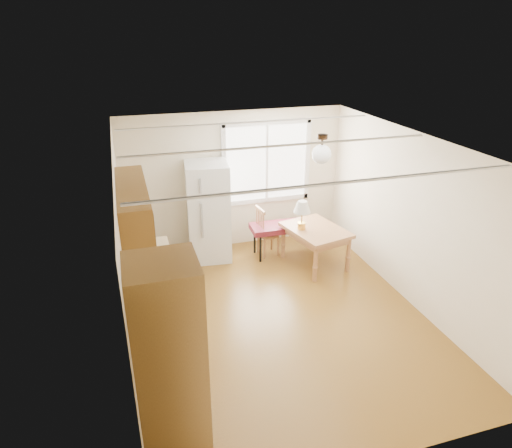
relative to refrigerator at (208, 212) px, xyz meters
name	(u,v)px	position (x,y,z in m)	size (l,w,h in m)	color
room_shell	(281,237)	(0.57, -2.12, 0.39)	(4.60, 5.60, 2.62)	#593812
kitchen_run	(157,312)	(-1.14, -2.75, -0.02)	(0.65, 3.40, 2.20)	brown
window_unit	(267,162)	(1.17, 0.35, 0.69)	(1.64, 0.05, 1.51)	white
pendant_light	(322,153)	(1.27, -1.72, 1.37)	(0.26, 0.26, 0.40)	black
refrigerator	(208,212)	(0.00, 0.00, 0.00)	(0.78, 0.78, 1.73)	silver
bench	(286,227)	(1.34, -0.28, -0.34)	(1.28, 0.51, 0.58)	#591520
dining_table	(316,234)	(1.67, -0.82, -0.29)	(1.04, 1.24, 0.68)	#98623A
chair	(264,229)	(0.94, -0.23, -0.35)	(0.41, 0.40, 0.90)	#98623A
table_lamp	(302,209)	(1.43, -0.77, 0.18)	(0.29, 0.29, 0.50)	gold
coffee_maker	(161,334)	(-1.15, -3.44, 0.17)	(0.22, 0.26, 0.36)	black
kettle	(155,310)	(-1.17, -2.95, 0.12)	(0.11, 0.11, 0.22)	red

